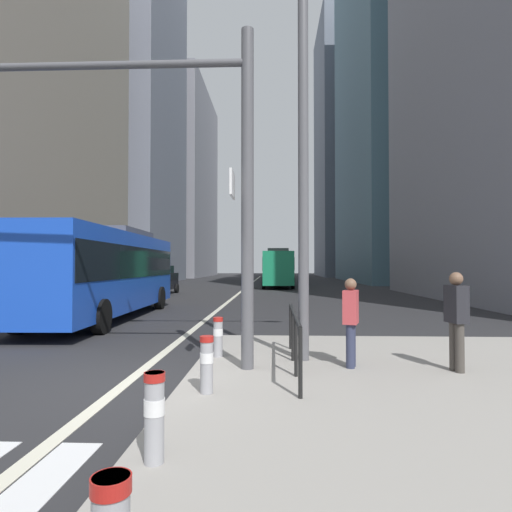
% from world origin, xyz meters
% --- Properties ---
extents(ground_plane, '(160.00, 160.00, 0.00)m').
position_xyz_m(ground_plane, '(0.00, 20.00, 0.00)').
color(ground_plane, '#28282B').
extents(median_island, '(9.00, 10.00, 0.15)m').
position_xyz_m(median_island, '(5.50, -1.00, 0.07)').
color(median_island, gray).
rests_on(median_island, ground).
extents(lane_centre_line, '(0.20, 80.00, 0.01)m').
position_xyz_m(lane_centre_line, '(0.00, 30.00, 0.01)').
color(lane_centre_line, beige).
rests_on(lane_centre_line, ground).
extents(office_tower_left_mid, '(12.51, 17.41, 41.73)m').
position_xyz_m(office_tower_left_mid, '(-16.00, 43.19, 20.86)').
color(office_tower_left_mid, slate).
rests_on(office_tower_left_mid, ground).
extents(office_tower_left_far, '(13.23, 25.84, 33.26)m').
position_xyz_m(office_tower_left_far, '(-16.00, 69.13, 16.63)').
color(office_tower_left_far, gray).
rests_on(office_tower_left_far, ground).
extents(office_tower_right_mid, '(10.62, 23.89, 43.39)m').
position_xyz_m(office_tower_right_mid, '(17.00, 45.56, 21.70)').
color(office_tower_right_mid, slate).
rests_on(office_tower_right_mid, ground).
extents(office_tower_right_far, '(12.54, 18.77, 46.59)m').
position_xyz_m(office_tower_right_far, '(17.00, 71.55, 23.30)').
color(office_tower_right_far, slate).
rests_on(office_tower_right_far, ground).
extents(city_bus_blue_oncoming, '(2.92, 10.96, 3.40)m').
position_xyz_m(city_bus_blue_oncoming, '(-3.76, 8.42, 1.84)').
color(city_bus_blue_oncoming, blue).
rests_on(city_bus_blue_oncoming, ground).
extents(city_bus_red_receding, '(2.71, 11.59, 3.40)m').
position_xyz_m(city_bus_red_receding, '(2.81, 32.24, 1.84)').
color(city_bus_red_receding, '#198456').
rests_on(city_bus_red_receding, ground).
extents(city_bus_red_distant, '(2.72, 10.91, 3.40)m').
position_xyz_m(city_bus_red_distant, '(2.56, 53.28, 1.84)').
color(city_bus_red_distant, '#198456').
rests_on(city_bus_red_distant, ground).
extents(car_oncoming_mid, '(2.08, 4.03, 1.94)m').
position_xyz_m(car_oncoming_mid, '(-5.39, 21.77, 0.99)').
color(car_oncoming_mid, black).
rests_on(car_oncoming_mid, ground).
extents(car_receding_near, '(2.05, 4.16, 1.94)m').
position_xyz_m(car_receding_near, '(3.33, 43.35, 0.99)').
color(car_receding_near, '#232838').
rests_on(car_receding_near, ground).
extents(traffic_signal_gantry, '(5.61, 0.65, 6.00)m').
position_xyz_m(traffic_signal_gantry, '(0.14, 0.44, 4.08)').
color(traffic_signal_gantry, '#515156').
rests_on(traffic_signal_gantry, median_island).
extents(street_lamp_post, '(5.50, 0.32, 8.00)m').
position_xyz_m(street_lamp_post, '(3.01, 1.17, 5.28)').
color(street_lamp_post, '#56565B').
rests_on(street_lamp_post, median_island).
extents(bollard_left, '(0.20, 0.20, 0.82)m').
position_xyz_m(bollard_left, '(1.35, -3.14, 0.61)').
color(bollard_left, '#99999E').
rests_on(bollard_left, median_island).
extents(bollard_right, '(0.20, 0.20, 0.80)m').
position_xyz_m(bollard_right, '(1.49, -1.01, 0.60)').
color(bollard_right, '#99999E').
rests_on(bollard_right, median_island).
extents(bollard_back, '(0.20, 0.20, 0.78)m').
position_xyz_m(bollard_back, '(1.34, 1.39, 0.58)').
color(bollard_back, '#99999E').
rests_on(bollard_back, median_island).
extents(pedestrian_railing, '(0.06, 3.49, 0.98)m').
position_xyz_m(pedestrian_railing, '(2.80, 0.53, 0.85)').
color(pedestrian_railing, black).
rests_on(pedestrian_railing, median_island).
extents(pedestrian_waiting, '(0.31, 0.42, 1.69)m').
position_xyz_m(pedestrian_waiting, '(5.55, 0.40, 1.09)').
color(pedestrian_waiting, '#423D38').
rests_on(pedestrian_waiting, median_island).
extents(pedestrian_walking, '(0.34, 0.43, 1.57)m').
position_xyz_m(pedestrian_walking, '(3.81, 0.63, 1.01)').
color(pedestrian_walking, '#2D334C').
rests_on(pedestrian_walking, median_island).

